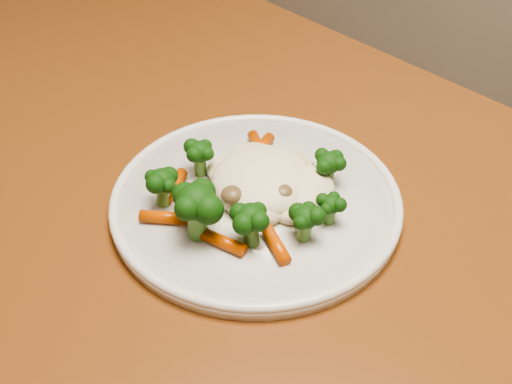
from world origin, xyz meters
The scene contains 3 objects.
dining_table centered at (-0.23, 0.23, 0.64)m, with size 1.28×0.99×0.75m.
plate centered at (-0.12, 0.23, 0.76)m, with size 0.28×0.28×0.01m, color white.
meal centered at (-0.12, 0.23, 0.78)m, with size 0.18×0.19×0.05m.
Camera 1 is at (0.14, -0.16, 1.18)m, focal length 45.00 mm.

